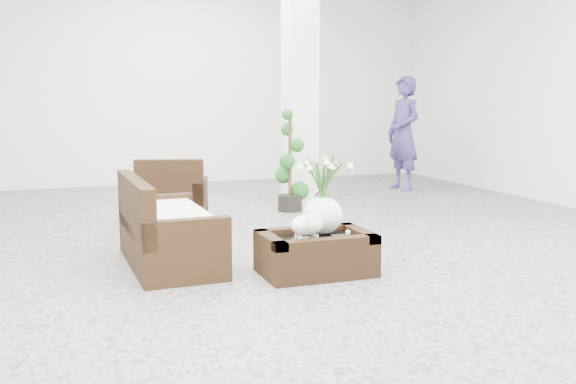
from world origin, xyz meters
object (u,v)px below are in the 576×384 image
object	(u,v)px
loveseat	(170,221)
topiary	(290,161)
coffee_table	(316,255)
armchair	(173,192)

from	to	relation	value
loveseat	topiary	size ratio (longest dim) A/B	1.13
coffee_table	armchair	size ratio (longest dim) A/B	1.14
coffee_table	topiary	world-z (taller)	topiary
armchair	loveseat	size ratio (longest dim) A/B	0.54
coffee_table	loveseat	xyz separation A→B (m)	(-1.08, 0.71, 0.23)
loveseat	armchair	bearing A→B (deg)	-12.26
coffee_table	topiary	size ratio (longest dim) A/B	0.70
loveseat	topiary	bearing A→B (deg)	-42.91
armchair	coffee_table	bearing A→B (deg)	123.97
loveseat	topiary	distance (m)	2.89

